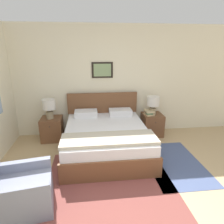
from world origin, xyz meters
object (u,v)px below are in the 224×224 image
(armchair, at_px, (17,191))
(table_lamp_by_door, at_px, (153,103))
(nightstand_by_door, at_px, (152,124))
(table_lamp_near_window, at_px, (49,106))
(nightstand_near_window, at_px, (52,129))
(bed, at_px, (106,138))

(armchair, relative_size, table_lamp_by_door, 1.99)
(nightstand_by_door, height_order, table_lamp_near_window, table_lamp_near_window)
(nightstand_by_door, xyz_separation_m, table_lamp_near_window, (-2.43, -0.03, 0.56))
(nightstand_near_window, height_order, table_lamp_by_door, table_lamp_by_door)
(nightstand_by_door, bearing_deg, bed, -148.86)
(nightstand_near_window, bearing_deg, table_lamp_by_door, -0.66)
(armchair, bearing_deg, nightstand_by_door, 121.05)
(bed, height_order, armchair, bed)
(bed, distance_m, nightstand_near_window, 1.41)
(nightstand_near_window, relative_size, table_lamp_near_window, 1.18)
(armchair, xyz_separation_m, table_lamp_near_window, (0.08, 2.11, 0.56))
(bed, bearing_deg, armchair, -132.73)
(nightstand_by_door, xyz_separation_m, table_lamp_by_door, (-0.02, -0.03, 0.56))
(bed, height_order, nightstand_by_door, bed)
(bed, relative_size, table_lamp_by_door, 4.36)
(armchair, height_order, table_lamp_near_window, table_lamp_near_window)
(table_lamp_near_window, bearing_deg, nightstand_by_door, 0.65)
(armchair, bearing_deg, table_lamp_by_door, 120.91)
(bed, distance_m, table_lamp_by_door, 1.48)
(table_lamp_by_door, bearing_deg, armchair, -139.70)
(armchair, height_order, nightstand_near_window, armchair)
(nightstand_near_window, xyz_separation_m, table_lamp_near_window, (-0.01, -0.03, 0.56))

